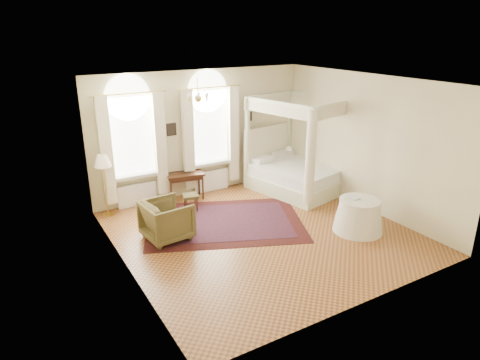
{
  "coord_description": "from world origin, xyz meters",
  "views": [
    {
      "loc": [
        -4.75,
        -7.12,
        4.31
      ],
      "look_at": [
        -0.33,
        0.4,
        1.18
      ],
      "focal_mm": 32.0,
      "sensor_mm": 36.0,
      "label": 1
    }
  ],
  "objects_px": {
    "armchair": "(167,220)",
    "floor_lamp": "(103,164)",
    "writing_desk": "(185,177)",
    "side_table": "(359,216)",
    "nightstand": "(288,169)",
    "coffee_table": "(174,222)",
    "stool": "(190,197)",
    "canopy_bed": "(297,170)"
  },
  "relations": [
    {
      "from": "nightstand",
      "to": "writing_desk",
      "type": "xyz_separation_m",
      "value": [
        -3.35,
        -0.01,
        0.33
      ]
    },
    {
      "from": "canopy_bed",
      "to": "nightstand",
      "type": "distance_m",
      "value": 1.09
    },
    {
      "from": "side_table",
      "to": "nightstand",
      "type": "bearing_deg",
      "value": 77.8
    },
    {
      "from": "stool",
      "to": "coffee_table",
      "type": "relative_size",
      "value": 0.65
    },
    {
      "from": "nightstand",
      "to": "side_table",
      "type": "bearing_deg",
      "value": -102.2
    },
    {
      "from": "nightstand",
      "to": "armchair",
      "type": "bearing_deg",
      "value": -157.65
    },
    {
      "from": "side_table",
      "to": "stool",
      "type": "bearing_deg",
      "value": 132.89
    },
    {
      "from": "nightstand",
      "to": "writing_desk",
      "type": "distance_m",
      "value": 3.37
    },
    {
      "from": "canopy_bed",
      "to": "nightstand",
      "type": "height_order",
      "value": "canopy_bed"
    },
    {
      "from": "writing_desk",
      "to": "coffee_table",
      "type": "height_order",
      "value": "writing_desk"
    },
    {
      "from": "canopy_bed",
      "to": "writing_desk",
      "type": "height_order",
      "value": "canopy_bed"
    },
    {
      "from": "nightstand",
      "to": "armchair",
      "type": "xyz_separation_m",
      "value": [
        -4.6,
        -1.89,
        0.15
      ]
    },
    {
      "from": "armchair",
      "to": "side_table",
      "type": "xyz_separation_m",
      "value": [
        3.8,
        -1.8,
        -0.06
      ]
    },
    {
      "from": "coffee_table",
      "to": "side_table",
      "type": "relative_size",
      "value": 0.61
    },
    {
      "from": "stool",
      "to": "side_table",
      "type": "height_order",
      "value": "side_table"
    },
    {
      "from": "writing_desk",
      "to": "stool",
      "type": "xyz_separation_m",
      "value": [
        -0.19,
        -0.74,
        -0.27
      ]
    },
    {
      "from": "coffee_table",
      "to": "nightstand",
      "type": "bearing_deg",
      "value": 23.59
    },
    {
      "from": "coffee_table",
      "to": "armchair",
      "type": "bearing_deg",
      "value": 158.07
    },
    {
      "from": "floor_lamp",
      "to": "nightstand",
      "type": "bearing_deg",
      "value": -0.0
    },
    {
      "from": "stool",
      "to": "side_table",
      "type": "bearing_deg",
      "value": -47.11
    },
    {
      "from": "armchair",
      "to": "floor_lamp",
      "type": "xyz_separation_m",
      "value": [
        -0.8,
        1.89,
        0.87
      ]
    },
    {
      "from": "armchair",
      "to": "coffee_table",
      "type": "height_order",
      "value": "armchair"
    },
    {
      "from": "canopy_bed",
      "to": "coffee_table",
      "type": "relative_size",
      "value": 4.1
    },
    {
      "from": "nightstand",
      "to": "armchair",
      "type": "relative_size",
      "value": 0.6
    },
    {
      "from": "canopy_bed",
      "to": "coffee_table",
      "type": "height_order",
      "value": "canopy_bed"
    },
    {
      "from": "armchair",
      "to": "side_table",
      "type": "bearing_deg",
      "value": -121.27
    },
    {
      "from": "nightstand",
      "to": "coffee_table",
      "type": "distance_m",
      "value": 4.87
    },
    {
      "from": "nightstand",
      "to": "coffee_table",
      "type": "relative_size",
      "value": 0.85
    },
    {
      "from": "writing_desk",
      "to": "side_table",
      "type": "distance_m",
      "value": 4.49
    },
    {
      "from": "nightstand",
      "to": "coffee_table",
      "type": "xyz_separation_m",
      "value": [
        -4.46,
        -1.95,
        0.09
      ]
    },
    {
      "from": "nightstand",
      "to": "writing_desk",
      "type": "bearing_deg",
      "value": -179.89
    },
    {
      "from": "canopy_bed",
      "to": "side_table",
      "type": "distance_m",
      "value": 2.76
    },
    {
      "from": "canopy_bed",
      "to": "stool",
      "type": "distance_m",
      "value": 3.15
    },
    {
      "from": "writing_desk",
      "to": "side_table",
      "type": "height_order",
      "value": "side_table"
    },
    {
      "from": "coffee_table",
      "to": "floor_lamp",
      "type": "bearing_deg",
      "value": 115.67
    },
    {
      "from": "stool",
      "to": "floor_lamp",
      "type": "bearing_deg",
      "value": 158.15
    },
    {
      "from": "nightstand",
      "to": "floor_lamp",
      "type": "distance_m",
      "value": 5.49
    },
    {
      "from": "nightstand",
      "to": "side_table",
      "type": "xyz_separation_m",
      "value": [
        -0.8,
        -3.7,
        0.09
      ]
    },
    {
      "from": "canopy_bed",
      "to": "armchair",
      "type": "distance_m",
      "value": 4.3
    },
    {
      "from": "writing_desk",
      "to": "floor_lamp",
      "type": "height_order",
      "value": "floor_lamp"
    },
    {
      "from": "floor_lamp",
      "to": "canopy_bed",
      "type": "bearing_deg",
      "value": -10.99
    },
    {
      "from": "writing_desk",
      "to": "armchair",
      "type": "distance_m",
      "value": 2.27
    }
  ]
}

